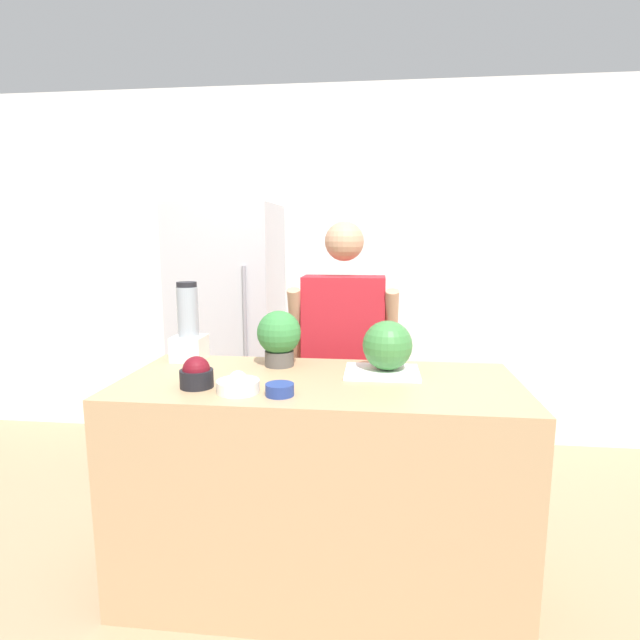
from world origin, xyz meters
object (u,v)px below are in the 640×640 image
at_px(bowl_cherries, 196,374).
at_px(blender, 189,329).
at_px(person, 343,367).
at_px(refrigerator, 230,331).
at_px(watermelon, 387,345).
at_px(bowl_cream, 238,385).
at_px(potted_plant, 279,336).
at_px(bowl_small_blue, 280,390).

bearing_deg(bowl_cherries, blender, 114.49).
bearing_deg(person, bowl_cherries, -122.97).
height_order(refrigerator, watermelon, refrigerator).
distance_m(bowl_cream, potted_plant, 0.44).
distance_m(refrigerator, bowl_small_blue, 1.69).
relative_size(bowl_small_blue, potted_plant, 0.42).
bearing_deg(watermelon, refrigerator, 132.34).
distance_m(refrigerator, bowl_cherries, 1.53).
bearing_deg(bowl_cream, person, 68.02).
relative_size(watermelon, bowl_small_blue, 2.00).
distance_m(bowl_cream, bowl_small_blue, 0.17).
bearing_deg(potted_plant, blender, 173.19).
bearing_deg(bowl_small_blue, blender, 138.01).
bearing_deg(refrigerator, bowl_cherries, -78.05).
xyz_separation_m(bowl_cherries, blender, (-0.19, 0.42, 0.10)).
xyz_separation_m(refrigerator, blender, (0.12, -1.06, 0.22)).
xyz_separation_m(blender, potted_plant, (0.46, -0.05, -0.01)).
height_order(refrigerator, bowl_cream, refrigerator).
xyz_separation_m(person, potted_plant, (-0.27, -0.45, 0.26)).
bearing_deg(watermelon, bowl_small_blue, -137.77).
distance_m(bowl_cream, blender, 0.61).
height_order(blender, potted_plant, blender).
bearing_deg(potted_plant, watermelon, -7.22).
relative_size(person, bowl_small_blue, 14.71).
xyz_separation_m(refrigerator, bowl_small_blue, (0.67, -1.55, 0.09)).
relative_size(refrigerator, blender, 4.57).
relative_size(bowl_cream, blender, 0.43).
height_order(bowl_cream, potted_plant, potted_plant).
bearing_deg(bowl_cherries, person, 57.03).
bearing_deg(bowl_cream, potted_plant, 79.01).
distance_m(person, bowl_small_blue, 0.92).
xyz_separation_m(bowl_small_blue, blender, (-0.54, 0.49, 0.13)).
bearing_deg(person, refrigerator, 141.82).
height_order(bowl_cherries, bowl_small_blue, bowl_cherries).
bearing_deg(person, blender, -151.33).
height_order(refrigerator, person, refrigerator).
relative_size(person, bowl_cherries, 12.07).
relative_size(bowl_cherries, bowl_small_blue, 1.22).
xyz_separation_m(refrigerator, bowl_cherries, (0.32, -1.49, 0.12)).
bearing_deg(person, bowl_small_blue, -101.57).
bearing_deg(refrigerator, bowl_cream, -72.02).
bearing_deg(blender, refrigerator, 96.52).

